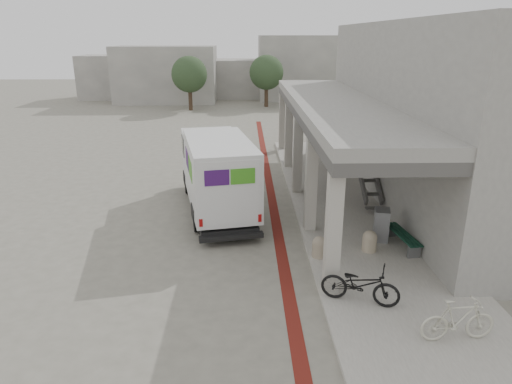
{
  "coord_description": "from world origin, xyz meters",
  "views": [
    {
      "loc": [
        -0.13,
        -14.02,
        6.46
      ],
      "look_at": [
        0.24,
        0.12,
        1.6
      ],
      "focal_mm": 32.0,
      "sensor_mm": 36.0,
      "label": 1
    }
  ],
  "objects_px": {
    "bicycle_black": "(360,284)",
    "bicycle_cream": "(458,320)",
    "bench": "(403,237)",
    "utility_cabinet": "(381,225)",
    "fedex_truck": "(217,171)"
  },
  "relations": [
    {
      "from": "fedex_truck",
      "to": "bicycle_black",
      "type": "distance_m",
      "value": 7.92
    },
    {
      "from": "bench",
      "to": "bicycle_cream",
      "type": "bearing_deg",
      "value": -102.14
    },
    {
      "from": "bench",
      "to": "utility_cabinet",
      "type": "height_order",
      "value": "utility_cabinet"
    },
    {
      "from": "bicycle_black",
      "to": "bicycle_cream",
      "type": "height_order",
      "value": "bicycle_black"
    },
    {
      "from": "bicycle_black",
      "to": "bench",
      "type": "bearing_deg",
      "value": -13.66
    },
    {
      "from": "bicycle_black",
      "to": "bicycle_cream",
      "type": "bearing_deg",
      "value": -110.84
    },
    {
      "from": "fedex_truck",
      "to": "bench",
      "type": "xyz_separation_m",
      "value": [
        6.04,
        -3.67,
        -1.14
      ]
    },
    {
      "from": "bicycle_cream",
      "to": "fedex_truck",
      "type": "bearing_deg",
      "value": 30.44
    },
    {
      "from": "fedex_truck",
      "to": "bicycle_cream",
      "type": "xyz_separation_m",
      "value": [
        5.68,
        -8.36,
        -0.95
      ]
    },
    {
      "from": "bench",
      "to": "utility_cabinet",
      "type": "distance_m",
      "value": 0.79
    },
    {
      "from": "fedex_truck",
      "to": "bicycle_black",
      "type": "relative_size",
      "value": 3.7
    },
    {
      "from": "bench",
      "to": "utility_cabinet",
      "type": "xyz_separation_m",
      "value": [
        -0.54,
        0.54,
        0.21
      ]
    },
    {
      "from": "utility_cabinet",
      "to": "fedex_truck",
      "type": "bearing_deg",
      "value": 164.14
    },
    {
      "from": "fedex_truck",
      "to": "bicycle_cream",
      "type": "relative_size",
      "value": 4.27
    },
    {
      "from": "utility_cabinet",
      "to": "bicycle_cream",
      "type": "height_order",
      "value": "utility_cabinet"
    }
  ]
}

